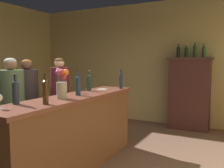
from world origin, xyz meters
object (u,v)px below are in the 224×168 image
at_px(bar_counter, 74,133).
at_px(wine_bottle_riesling, 121,80).
at_px(flower_arrangement, 62,84).
at_px(patron_in_grey, 12,106).
at_px(display_bottle_midright, 204,51).
at_px(wine_bottle_chardonnay, 16,91).
at_px(wine_bottle_pinot, 89,82).
at_px(wine_glass_front, 78,85).
at_px(cheese_plate, 102,89).
at_px(display_bottle_midleft, 186,52).
at_px(display_bottle_left, 178,51).
at_px(display_bottle_center, 195,51).
at_px(patron_by_cabinet, 28,100).
at_px(display_cabinet, 189,92).
at_px(patron_redhead, 60,98).
at_px(wine_bottle_malbec, 78,85).
at_px(wine_bottle_merlot, 45,91).

distance_m(bar_counter, wine_bottle_riesling, 1.34).
distance_m(flower_arrangement, patron_in_grey, 1.07).
bearing_deg(bar_counter, display_bottle_midright, 66.05).
relative_size(wine_bottle_chardonnay, wine_bottle_pinot, 0.98).
height_order(wine_glass_front, cheese_plate, wine_glass_front).
xyz_separation_m(wine_glass_front, display_bottle_midleft, (1.07, 2.66, 0.57)).
bearing_deg(display_bottle_left, wine_glass_front, -108.41).
xyz_separation_m(wine_glass_front, cheese_plate, (0.11, 0.53, -0.11)).
relative_size(display_bottle_center, patron_by_cabinet, 0.20).
distance_m(display_cabinet, cheese_plate, 2.38).
bearing_deg(display_bottle_center, display_bottle_midleft, -180.00).
bearing_deg(patron_redhead, bar_counter, 2.35).
height_order(bar_counter, cheese_plate, cheese_plate).
height_order(display_bottle_left, patron_by_cabinet, display_bottle_left).
distance_m(wine_bottle_malbec, cheese_plate, 0.76).
distance_m(wine_bottle_merlot, patron_redhead, 1.73).
distance_m(wine_bottle_riesling, display_bottle_center, 2.12).
xyz_separation_m(bar_counter, wine_glass_front, (-0.12, 0.29, 0.64)).
height_order(wine_bottle_malbec, display_bottle_center, display_bottle_center).
relative_size(bar_counter, wine_bottle_chardonnay, 8.07).
height_order(wine_bottle_merlot, display_bottle_left, display_bottle_left).
xyz_separation_m(display_bottle_left, display_bottle_center, (0.36, 0.00, 0.01)).
bearing_deg(display_bottle_left, wine_bottle_pinot, -110.91).
bearing_deg(wine_glass_front, bar_counter, -67.19).
bearing_deg(display_bottle_midright, wine_bottle_malbec, -114.37).
bearing_deg(wine_bottle_malbec, wine_bottle_merlot, -82.23).
relative_size(bar_counter, wine_bottle_malbec, 7.80).
distance_m(display_bottle_left, patron_in_grey, 3.73).
relative_size(display_cabinet, display_bottle_midleft, 5.59).
bearing_deg(display_bottle_midleft, patron_in_grey, -121.42).
xyz_separation_m(bar_counter, wine_bottle_chardonnay, (-0.19, -0.82, 0.68)).
distance_m(wine_bottle_chardonnay, patron_redhead, 1.70).
bearing_deg(display_bottle_midleft, cheese_plate, -114.28).
height_order(display_bottle_center, display_bottle_midright, display_bottle_center).
bearing_deg(display_bottle_midright, wine_glass_front, -118.36).
bearing_deg(wine_glass_front, patron_in_grey, -149.84).
bearing_deg(patron_in_grey, wine_bottle_chardonnay, -35.30).
xyz_separation_m(display_bottle_left, display_bottle_midleft, (0.18, 0.00, -0.01)).
xyz_separation_m(wine_bottle_malbec, wine_bottle_pinot, (-0.15, 0.52, -0.00)).
height_order(display_cabinet, patron_redhead, display_cabinet).
relative_size(bar_counter, patron_redhead, 1.68).
distance_m(flower_arrangement, patron_by_cabinet, 1.54).
bearing_deg(wine_bottle_riesling, wine_bottle_merlot, -92.11).
relative_size(wine_glass_front, patron_redhead, 0.10).
bearing_deg(display_cabinet, wine_glass_front, -113.46).
xyz_separation_m(wine_bottle_riesling, display_bottle_left, (0.58, 1.82, 0.55)).
distance_m(flower_arrangement, patron_redhead, 1.33).
height_order(wine_bottle_merlot, wine_bottle_pinot, wine_bottle_merlot).
height_order(wine_bottle_merlot, display_bottle_midright, display_bottle_midright).
height_order(wine_bottle_merlot, wine_bottle_malbec, same).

